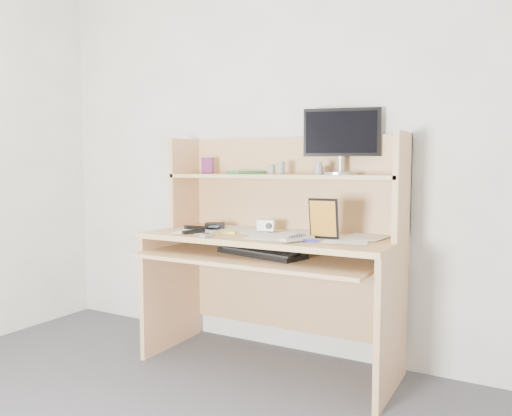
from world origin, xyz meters
The scene contains 19 objects.
back_wall centered at (0.00, 1.80, 1.25)m, with size 3.60×0.04×2.50m, color white.
desk centered at (0.00, 1.56, 0.69)m, with size 1.40×0.70×1.30m.
paper_clutter centered at (0.00, 1.48, 0.75)m, with size 1.32×0.54×0.01m, color silver.
keyboard centered at (0.01, 1.38, 0.67)m, with size 0.53×0.30×0.03m.
tv_remote centered at (0.25, 1.31, 0.77)m, with size 0.05×0.19×0.02m, color #AAAAA4.
flip_phone centered at (-0.23, 1.22, 0.77)m, with size 0.04×0.08×0.02m, color #A4A4A6.
stapler centered at (-0.39, 1.31, 0.78)m, with size 0.03×0.13×0.04m, color black.
wallet centered at (-0.41, 1.55, 0.77)m, with size 0.12×0.10×0.03m, color black.
sticky_note_pad centered at (-0.22, 1.43, 0.75)m, with size 0.07×0.07×0.01m, color #F5FA41.
digital_camera centered at (-0.07, 1.58, 0.79)m, with size 0.10×0.04×0.06m, color #B7B7B9.
game_case centered at (0.34, 1.43, 0.86)m, with size 0.15×0.02×0.21m, color black.
blue_pen centered at (0.29, 1.32, 0.76)m, with size 0.01×0.01×0.15m, color #1B21D1.
card_box centered at (-0.53, 1.65, 1.13)m, with size 0.07×0.02×0.10m, color maroon.
shelf_book centered at (-0.27, 1.68, 1.09)m, with size 0.14×0.20×0.02m, color #35864B.
chip_stack_a centered at (-0.06, 1.63, 1.11)m, with size 0.04×0.04×0.06m, color black.
chip_stack_b centered at (0.00, 1.61, 1.12)m, with size 0.05×0.05×0.07m, color white.
chip_stack_c centered at (0.22, 1.67, 1.10)m, with size 0.04×0.04×0.05m, color black.
chip_stack_d centered at (0.24, 1.59, 1.12)m, with size 0.04×0.04×0.07m, color white.
monitor centered at (0.34, 1.69, 1.27)m, with size 0.41×0.21×0.36m.
Camera 1 is at (1.27, -0.94, 1.12)m, focal length 35.00 mm.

